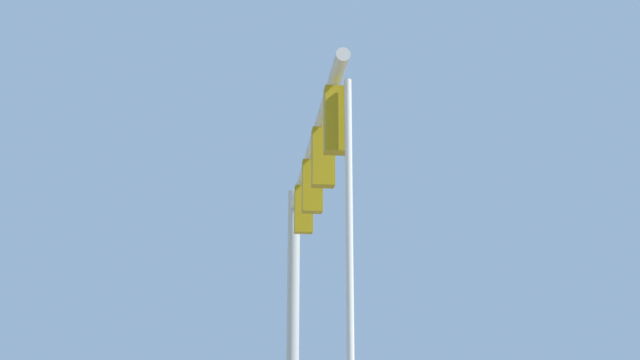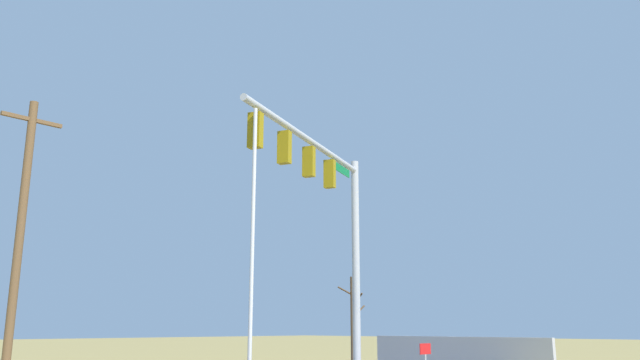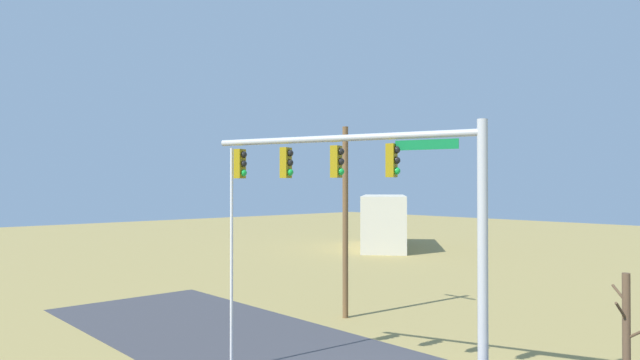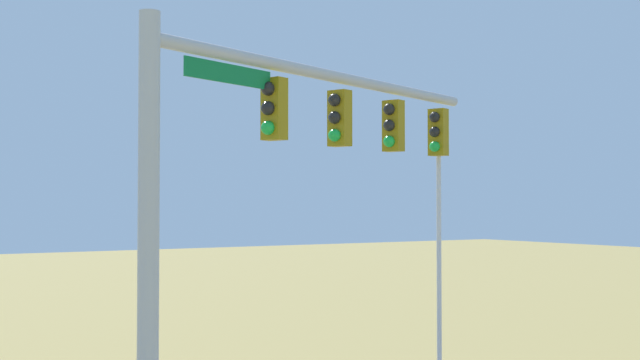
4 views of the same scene
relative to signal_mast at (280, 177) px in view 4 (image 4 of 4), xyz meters
The scene contains 2 objects.
signal_mast is the anchor object (origin of this frame).
flagpole 5.73m from the signal_mast, 157.80° to the right, with size 0.10×0.10×7.25m, color silver.
Camera 4 is at (6.88, 11.18, 5.28)m, focal length 46.93 mm.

